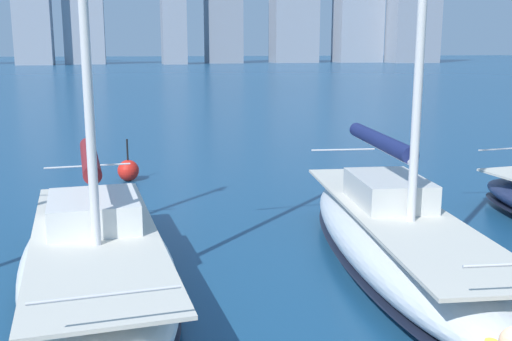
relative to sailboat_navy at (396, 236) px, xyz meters
name	(u,v)px	position (x,y,z in m)	size (l,w,h in m)	color
sailboat_navy	(396,236)	(0.00, 0.00, 0.00)	(3.18, 9.46, 12.28)	silver
sailboat_maroon	(96,255)	(5.69, -0.44, -0.11)	(3.37, 9.02, 10.79)	white
channel_buoy	(128,170)	(5.03, -9.52, -0.38)	(0.70, 0.70, 1.40)	red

